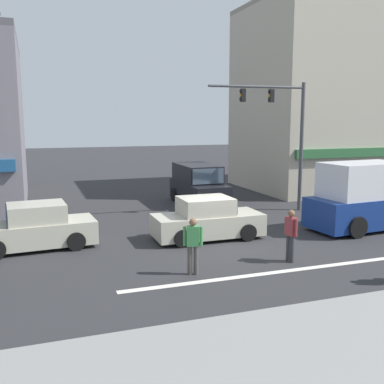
% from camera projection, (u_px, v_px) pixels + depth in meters
% --- Properties ---
extents(ground_plane, '(120.00, 120.00, 0.00)m').
position_uv_depth(ground_plane, '(222.00, 243.00, 16.41)').
color(ground_plane, '#2B2B2D').
extents(lane_marking_stripe, '(9.00, 0.24, 0.01)m').
position_uv_depth(lane_marking_stripe, '(270.00, 273.00, 13.15)').
color(lane_marking_stripe, silver).
rests_on(lane_marking_stripe, ground).
extents(building_right_corner, '(13.26, 8.28, 11.61)m').
position_uv_depth(building_right_corner, '(346.00, 99.00, 29.54)').
color(building_right_corner, '#B7AD99').
rests_on(building_right_corner, ground).
extents(traffic_light_mast, '(4.89, 0.39, 6.20)m').
position_uv_depth(traffic_light_mast, '(284.00, 125.00, 21.40)').
color(traffic_light_mast, '#47474C').
rests_on(traffic_light_mast, ground).
extents(box_truck_parked_curbside, '(5.73, 2.55, 2.75)m').
position_uv_depth(box_truck_parked_curbside, '(369.00, 199.00, 18.35)').
color(box_truck_parked_curbside, navy).
rests_on(box_truck_parked_curbside, ground).
extents(sedan_crossing_rightbound, '(4.11, 1.89, 1.58)m').
position_uv_depth(sedan_crossing_rightbound, '(207.00, 220.00, 16.88)').
color(sedan_crossing_rightbound, '#B7B29E').
rests_on(sedan_crossing_rightbound, ground).
extents(van_waiting_far, '(2.04, 4.60, 2.11)m').
position_uv_depth(van_waiting_far, '(198.00, 185.00, 23.72)').
color(van_waiting_far, black).
rests_on(van_waiting_far, ground).
extents(sedan_crossing_center, '(4.21, 2.09, 1.58)m').
position_uv_depth(sedan_crossing_center, '(35.00, 228.00, 15.59)').
color(sedan_crossing_center, '#B7B29E').
rests_on(sedan_crossing_center, ground).
extents(pedestrian_mid_crossing, '(0.55, 0.32, 1.67)m').
position_uv_depth(pedestrian_mid_crossing, '(193.00, 243.00, 12.90)').
color(pedestrian_mid_crossing, '#4C4742').
rests_on(pedestrian_mid_crossing, ground).
extents(pedestrian_far_side, '(0.27, 0.57, 1.67)m').
position_uv_depth(pedestrian_far_side, '(291.00, 232.00, 14.07)').
color(pedestrian_far_side, '#333338').
rests_on(pedestrian_far_side, ground).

